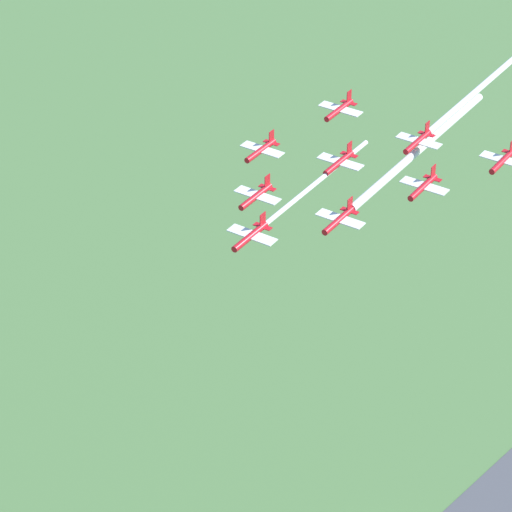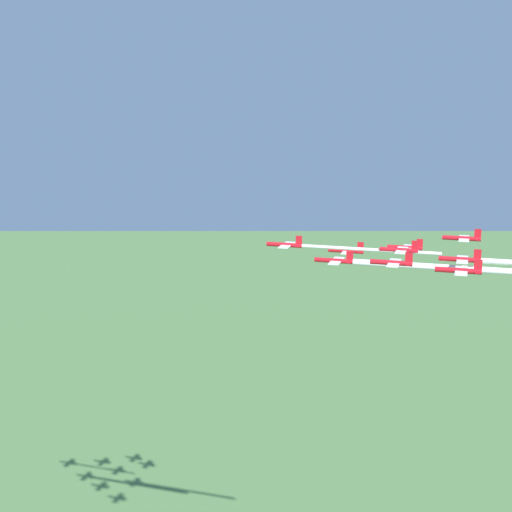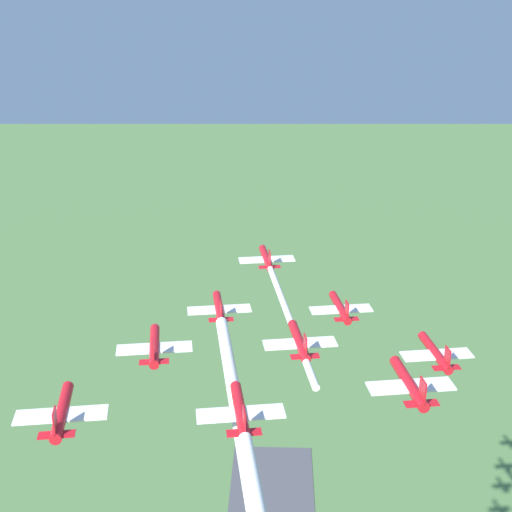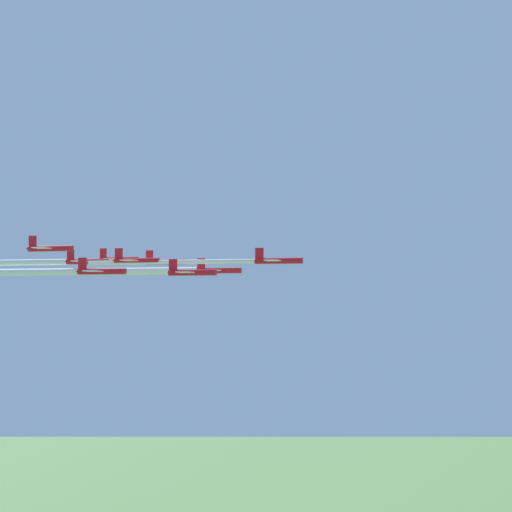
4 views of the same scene
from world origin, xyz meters
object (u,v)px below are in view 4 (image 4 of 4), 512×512
object	(u,v)px
jet_0	(277,261)
jet_2	(191,272)
jet_1	(217,270)
jet_5	(100,271)
jet_8	(49,248)
jet_7	(86,261)
jet_3	(165,262)
jet_4	(135,261)
jet_6	(117,259)

from	to	relation	value
jet_0	jet_2	size ratio (longest dim) A/B	1.00
jet_1	jet_5	size ratio (longest dim) A/B	1.00
jet_2	jet_8	size ratio (longest dim) A/B	1.00
jet_1	jet_2	xyz separation A→B (m)	(-15.71, 0.41, -0.85)
jet_7	jet_8	distance (m)	15.81
jet_3	jet_8	size ratio (longest dim) A/B	1.00
jet_5	jet_7	bearing A→B (deg)	-150.46
jet_1	jet_8	bearing A→B (deg)	-59.53
jet_4	jet_7	xyz separation A→B (m)	(8.20, 13.15, 0.32)
jet_1	jet_5	xyz separation A→B (m)	(-23.22, 13.97, -0.79)
jet_5	jet_8	size ratio (longest dim) A/B	1.00
jet_2	jet_6	size ratio (longest dim) A/B	1.00
jet_0	jet_3	distance (m)	31.01
jet_1	jet_6	size ratio (longest dim) A/B	1.00
jet_1	jet_4	bearing A→B (deg)	-59.53
jet_2	jet_8	bearing A→B (deg)	-90.00
jet_0	jet_7	xyz separation A→B (m)	(8.90, 39.86, 0.62)
jet_4	jet_3	bearing A→B (deg)	180.00
jet_3	jet_4	size ratio (longest dim) A/B	1.00
jet_1	jet_3	xyz separation A→B (m)	(8.20, 13.15, 2.06)
jet_6	jet_8	bearing A→B (deg)	-0.00
jet_6	jet_8	xyz separation A→B (m)	(-31.42, 0.82, 0.59)
jet_2	jet_6	xyz separation A→B (m)	(32.12, 25.89, 3.93)
jet_4	jet_5	world-z (taller)	jet_4
jet_0	jet_1	size ratio (longest dim) A/B	1.00
jet_5	jet_7	size ratio (longest dim) A/B	1.00
jet_5	jet_8	distance (m)	16.13
jet_0	jet_2	bearing A→B (deg)	-59.53
jet_0	jet_1	bearing A→B (deg)	-120.47
jet_5	jet_2	bearing A→B (deg)	120.47
jet_5	jet_7	world-z (taller)	jet_7
jet_4	jet_8	distance (m)	15.63
jet_8	jet_0	bearing A→B (deg)	101.09
jet_3	jet_5	size ratio (longest dim) A/B	1.00
jet_2	jet_3	bearing A→B (deg)	-150.46
jet_4	jet_8	bearing A→B (deg)	-59.53
jet_3	jet_7	size ratio (longest dim) A/B	1.00
jet_6	jet_8	world-z (taller)	jet_8
jet_2	jet_4	size ratio (longest dim) A/B	1.00
jet_3	jet_1	bearing A→B (deg)	59.53
jet_5	jet_7	xyz separation A→B (m)	(23.91, 12.74, 2.75)
jet_1	jet_6	bearing A→B (deg)	-120.47
jet_0	jet_5	world-z (taller)	jet_0
jet_3	jet_7	world-z (taller)	jet_3
jet_7	jet_6	bearing A→B (deg)	180.00
jet_0	jet_8	bearing A→B (deg)	-78.91
jet_5	jet_0	bearing A→B (deg)	120.47
jet_2	jet_4	xyz separation A→B (m)	(8.20, 13.15, 2.50)
jet_0	jet_4	distance (m)	26.72
jet_0	jet_4	bearing A→B (deg)	-90.00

